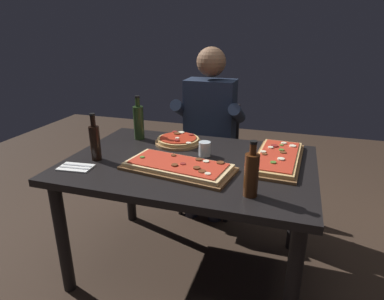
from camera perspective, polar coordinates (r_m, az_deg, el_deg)
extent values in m
plane|color=#38281E|center=(2.28, -0.40, -19.40)|extent=(6.40, 6.40, 0.00)
cube|color=black|center=(1.90, -0.46, -2.48)|extent=(1.40, 0.96, 0.04)
cylinder|color=black|center=(2.04, -21.50, -14.06)|extent=(0.07, 0.07, 0.70)
cylinder|color=black|center=(1.68, 16.93, -21.88)|extent=(0.07, 0.07, 0.70)
cylinder|color=black|center=(2.62, -10.73, -5.06)|extent=(0.07, 0.07, 0.70)
cylinder|color=black|center=(2.34, 17.51, -8.87)|extent=(0.07, 0.07, 0.70)
cube|color=brown|center=(1.77, -2.43, -3.23)|extent=(0.63, 0.37, 0.02)
cube|color=#E5C184|center=(1.77, -2.44, -2.70)|extent=(0.59, 0.33, 0.02)
cube|color=red|center=(1.76, -2.45, -2.31)|extent=(0.54, 0.29, 0.01)
cylinder|color=brown|center=(1.76, 4.93, -2.18)|extent=(0.04, 0.04, 0.01)
cylinder|color=brown|center=(1.79, 1.20, -1.65)|extent=(0.04, 0.04, 0.01)
cylinder|color=maroon|center=(1.74, -1.58, -2.38)|extent=(0.03, 0.03, 0.00)
cylinder|color=brown|center=(1.72, -3.03, -2.61)|extent=(0.04, 0.04, 0.01)
cylinder|color=beige|center=(1.77, 2.44, -1.96)|extent=(0.03, 0.03, 0.01)
cylinder|color=brown|center=(1.86, -3.21, -0.92)|extent=(0.03, 0.03, 0.01)
cylinder|color=beige|center=(1.63, 2.73, -4.10)|extent=(0.03, 0.03, 0.00)
cylinder|color=brown|center=(1.69, 0.82, -3.11)|extent=(0.04, 0.04, 0.01)
cylinder|color=#4C7F2D|center=(1.85, -8.60, -1.22)|extent=(0.03, 0.03, 0.01)
cylinder|color=brown|center=(1.65, 1.76, -3.69)|extent=(0.04, 0.04, 0.00)
cube|color=brown|center=(1.95, 14.57, -1.66)|extent=(0.29, 0.60, 0.02)
cube|color=tan|center=(1.94, 14.62, -1.17)|extent=(0.26, 0.55, 0.02)
cube|color=red|center=(1.94, 14.65, -0.81)|extent=(0.23, 0.51, 0.01)
cylinder|color=brown|center=(1.92, 12.45, -0.68)|extent=(0.03, 0.03, 0.00)
cylinder|color=maroon|center=(2.06, 14.04, 0.71)|extent=(0.04, 0.04, 0.01)
cylinder|color=#4C7F2D|center=(2.01, 15.23, 0.03)|extent=(0.03, 0.03, 0.01)
cylinder|color=beige|center=(1.86, 15.15, -1.50)|extent=(0.04, 0.04, 0.01)
cylinder|color=beige|center=(2.09, 17.01, 0.68)|extent=(0.04, 0.04, 0.01)
cylinder|color=#4C7F2D|center=(1.81, 13.87, -2.09)|extent=(0.03, 0.03, 0.01)
cylinder|color=beige|center=(2.03, 13.45, 0.45)|extent=(0.03, 0.03, 0.01)
cylinder|color=beige|center=(1.95, 12.17, -0.28)|extent=(0.04, 0.04, 0.01)
cylinder|color=beige|center=(2.13, 15.58, 1.16)|extent=(0.03, 0.03, 0.01)
cylinder|color=brown|center=(1.97, 15.48, -0.39)|extent=(0.04, 0.04, 0.00)
cylinder|color=#4C7F2D|center=(2.09, 15.21, 0.83)|extent=(0.02, 0.02, 0.00)
cylinder|color=olive|center=(2.18, -2.41, 1.36)|extent=(0.30, 0.30, 0.02)
cylinder|color=tan|center=(2.17, -2.42, 1.80)|extent=(0.27, 0.27, 0.02)
cylinder|color=#B72D19|center=(2.17, -2.43, 2.13)|extent=(0.24, 0.24, 0.01)
cylinder|color=brown|center=(2.24, -2.61, 2.87)|extent=(0.04, 0.04, 0.01)
cylinder|color=maroon|center=(2.28, -3.00, 3.18)|extent=(0.03, 0.03, 0.01)
cylinder|color=beige|center=(2.14, -2.55, 2.07)|extent=(0.03, 0.03, 0.01)
cylinder|color=beige|center=(2.26, -1.89, 3.06)|extent=(0.04, 0.04, 0.01)
cylinder|color=maroon|center=(2.21, -0.14, 2.68)|extent=(0.03, 0.03, 0.01)
cylinder|color=beige|center=(2.06, -0.60, 1.25)|extent=(0.03, 0.03, 0.00)
cylinder|color=maroon|center=(2.10, -2.62, 1.69)|extent=(0.03, 0.03, 0.01)
cylinder|color=#47230F|center=(1.50, 10.21, -4.34)|extent=(0.07, 0.07, 0.20)
cylinder|color=#47230F|center=(1.45, 10.51, 0.16)|extent=(0.03, 0.03, 0.05)
cylinder|color=black|center=(1.44, 10.59, 1.32)|extent=(0.03, 0.03, 0.01)
cylinder|color=black|center=(1.96, -16.39, 1.11)|extent=(0.06, 0.06, 0.20)
cylinder|color=black|center=(1.92, -16.78, 4.81)|extent=(0.03, 0.03, 0.06)
cylinder|color=black|center=(1.91, -16.89, 5.90)|extent=(0.03, 0.03, 0.01)
cylinder|color=#233819|center=(2.27, -9.20, 4.65)|extent=(0.07, 0.07, 0.23)
cylinder|color=#233819|center=(2.24, -9.40, 8.17)|extent=(0.03, 0.03, 0.06)
cylinder|color=black|center=(2.23, -9.46, 9.07)|extent=(0.03, 0.03, 0.01)
cylinder|color=silver|center=(1.96, 2.20, 0.20)|extent=(0.07, 0.07, 0.09)
cube|color=white|center=(1.91, -19.47, -2.86)|extent=(0.19, 0.13, 0.01)
cube|color=silver|center=(1.89, -19.76, -2.92)|extent=(0.17, 0.03, 0.00)
cube|color=silver|center=(1.92, -19.22, -2.51)|extent=(0.17, 0.03, 0.00)
cube|color=black|center=(2.72, 3.01, -1.81)|extent=(0.44, 0.44, 0.04)
cube|color=black|center=(2.83, 4.13, 3.97)|extent=(0.40, 0.04, 0.42)
cylinder|color=black|center=(2.70, -2.04, -7.22)|extent=(0.04, 0.04, 0.41)
cylinder|color=black|center=(2.62, 5.92, -8.36)|extent=(0.04, 0.04, 0.41)
cylinder|color=black|center=(3.03, 0.37, -4.05)|extent=(0.04, 0.04, 0.41)
cylinder|color=black|center=(2.95, 7.46, -4.94)|extent=(0.04, 0.04, 0.41)
cylinder|color=#23232D|center=(2.68, -0.14, -7.02)|extent=(0.11, 0.11, 0.45)
cylinder|color=#23232D|center=(2.63, 4.05, -7.61)|extent=(0.11, 0.11, 0.45)
cube|color=#23232D|center=(2.60, 2.49, -0.98)|extent=(0.34, 0.40, 0.12)
cube|color=#1E283D|center=(2.60, 3.18, 6.38)|extent=(0.38, 0.22, 0.52)
sphere|color=brown|center=(2.53, 3.35, 14.96)|extent=(0.22, 0.22, 0.22)
cylinder|color=#1E283D|center=(2.61, -1.81, 7.04)|extent=(0.09, 0.31, 0.21)
cylinder|color=#1E283D|center=(2.50, 7.81, 6.27)|extent=(0.09, 0.31, 0.21)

